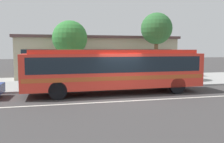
{
  "coord_description": "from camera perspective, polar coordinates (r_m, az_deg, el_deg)",
  "views": [
    {
      "loc": [
        -3.74,
        -12.9,
        2.75
      ],
      "look_at": [
        -0.06,
        2.35,
        1.3
      ],
      "focal_mm": 38.76,
      "sensor_mm": 36.0,
      "label": 1
    }
  ],
  "objects": [
    {
      "name": "transit_bus",
      "position": [
        14.98,
        0.64,
        0.83
      ],
      "size": [
        10.99,
        2.7,
        2.72
      ],
      "color": "red",
      "rests_on": "ground_plane"
    },
    {
      "name": "ground_plane",
      "position": [
        13.71,
        2.58,
        -6.29
      ],
      "size": [
        120.0,
        120.0,
        0.0
      ],
      "primitive_type": "plane",
      "color": "#3B3939"
    },
    {
      "name": "pedestrian_waiting_near_sign",
      "position": [
        18.96,
        13.39,
        0.22
      ],
      "size": [
        0.47,
        0.47,
        1.72
      ],
      "color": "#72624D",
      "rests_on": "sidewalk_slab"
    },
    {
      "name": "lane_stripe_center",
      "position": [
        12.96,
        3.57,
        -6.96
      ],
      "size": [
        56.0,
        0.16,
        0.01
      ],
      "primitive_type": "cube",
      "color": "silver",
      "rests_on": "ground_plane"
    },
    {
      "name": "bus_stop_sign",
      "position": [
        18.27,
        12.03,
        2.06
      ],
      "size": [
        0.11,
        0.44,
        2.56
      ],
      "color": "gray",
      "rests_on": "sidewalk_slab"
    },
    {
      "name": "street_tree_near_stop",
      "position": [
        19.38,
        -9.9,
        7.68
      ],
      "size": [
        2.74,
        2.74,
        4.87
      ],
      "color": "brown",
      "rests_on": "sidewalk_slab"
    },
    {
      "name": "station_building",
      "position": [
        25.94,
        -4.21,
        3.61
      ],
      "size": [
        15.35,
        8.79,
        3.99
      ],
      "color": "#AFA88A",
      "rests_on": "ground_plane"
    },
    {
      "name": "sidewalk_slab",
      "position": [
        20.36,
        -2.85,
        -2.32
      ],
      "size": [
        60.0,
        8.0,
        0.12
      ],
      "primitive_type": "cube",
      "color": "#989795",
      "rests_on": "ground_plane"
    },
    {
      "name": "street_tree_mid_block",
      "position": [
        21.1,
        10.45,
        9.81
      ],
      "size": [
        2.65,
        2.65,
        5.71
      ],
      "color": "brown",
      "rests_on": "sidewalk_slab"
    }
  ]
}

